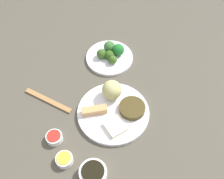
# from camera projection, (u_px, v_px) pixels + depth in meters

# --- Properties ---
(tabletop) EXTENTS (2.20, 2.20, 0.02)m
(tabletop) POSITION_uv_depth(u_px,v_px,m) (113.00, 115.00, 1.11)
(tabletop) COLOR #4E483B
(tabletop) RESTS_ON ground
(main_plate) EXTENTS (0.29, 0.29, 0.02)m
(main_plate) POSITION_uv_depth(u_px,v_px,m) (113.00, 112.00, 1.09)
(main_plate) COLOR white
(main_plate) RESTS_ON tabletop
(rice_scoop) EXTENTS (0.08, 0.08, 0.08)m
(rice_scoop) POSITION_uv_depth(u_px,v_px,m) (112.00, 90.00, 1.10)
(rice_scoop) COLOR tan
(rice_scoop) RESTS_ON main_plate
(spring_roll) EXTENTS (0.09, 0.09, 0.03)m
(spring_roll) POSITION_uv_depth(u_px,v_px,m) (94.00, 110.00, 1.07)
(spring_roll) COLOR tan
(spring_roll) RESTS_ON main_plate
(crab_rangoon_wonton) EXTENTS (0.09, 0.09, 0.02)m
(crab_rangoon_wonton) POSITION_uv_depth(u_px,v_px,m) (115.00, 127.00, 1.04)
(crab_rangoon_wonton) COLOR beige
(crab_rangoon_wonton) RESTS_ON main_plate
(stir_fry_heap) EXTENTS (0.10, 0.10, 0.02)m
(stir_fry_heap) POSITION_uv_depth(u_px,v_px,m) (132.00, 108.00, 1.08)
(stir_fry_heap) COLOR #433616
(stir_fry_heap) RESTS_ON main_plate
(broccoli_plate) EXTENTS (0.22, 0.22, 0.01)m
(broccoli_plate) POSITION_uv_depth(u_px,v_px,m) (109.00, 58.00, 1.27)
(broccoli_plate) COLOR white
(broccoli_plate) RESTS_ON tabletop
(broccoli_floret_0) EXTENTS (0.04, 0.04, 0.04)m
(broccoli_floret_0) POSITION_uv_depth(u_px,v_px,m) (101.00, 54.00, 1.24)
(broccoli_floret_0) COLOR #365C1F
(broccoli_floret_0) RESTS_ON broccoli_plate
(broccoli_floret_1) EXTENTS (0.05, 0.05, 0.05)m
(broccoli_floret_1) POSITION_uv_depth(u_px,v_px,m) (118.00, 50.00, 1.25)
(broccoli_floret_1) COLOR #1E6D28
(broccoli_floret_1) RESTS_ON broccoli_plate
(broccoli_floret_2) EXTENTS (0.04, 0.04, 0.04)m
(broccoli_floret_2) POSITION_uv_depth(u_px,v_px,m) (109.00, 55.00, 1.24)
(broccoli_floret_2) COLOR #355A1B
(broccoli_floret_2) RESTS_ON broccoli_plate
(broccoli_floret_3) EXTENTS (0.05, 0.05, 0.05)m
(broccoli_floret_3) POSITION_uv_depth(u_px,v_px,m) (109.00, 47.00, 1.27)
(broccoli_floret_3) COLOR #386E32
(broccoli_floret_3) RESTS_ON broccoli_plate
(broccoli_floret_4) EXTENTS (0.04, 0.04, 0.04)m
(broccoli_floret_4) POSITION_uv_depth(u_px,v_px,m) (113.00, 60.00, 1.23)
(broccoli_floret_4) COLOR #395F1D
(broccoli_floret_4) RESTS_ON broccoli_plate
(soy_sauce_bowl) EXTENTS (0.10, 0.10, 0.04)m
(soy_sauce_bowl) POSITION_uv_depth(u_px,v_px,m) (93.00, 173.00, 0.93)
(soy_sauce_bowl) COLOR white
(soy_sauce_bowl) RESTS_ON tabletop
(soy_sauce_bowl_liquid) EXTENTS (0.08, 0.08, 0.00)m
(soy_sauce_bowl_liquid) POSITION_uv_depth(u_px,v_px,m) (93.00, 171.00, 0.92)
(soy_sauce_bowl_liquid) COLOR black
(soy_sauce_bowl_liquid) RESTS_ON soy_sauce_bowl
(sauce_ramekin_sweet_and_sour) EXTENTS (0.06, 0.06, 0.03)m
(sauce_ramekin_sweet_and_sour) POSITION_uv_depth(u_px,v_px,m) (54.00, 138.00, 1.02)
(sauce_ramekin_sweet_and_sour) COLOR white
(sauce_ramekin_sweet_and_sour) RESTS_ON tabletop
(sauce_ramekin_sweet_and_sour_liquid) EXTENTS (0.05, 0.05, 0.00)m
(sauce_ramekin_sweet_and_sour_liquid) POSITION_uv_depth(u_px,v_px,m) (54.00, 136.00, 1.01)
(sauce_ramekin_sweet_and_sour_liquid) COLOR red
(sauce_ramekin_sweet_and_sour_liquid) RESTS_ON sauce_ramekin_sweet_and_sour
(sauce_ramekin_hot_mustard) EXTENTS (0.06, 0.06, 0.03)m
(sauce_ramekin_hot_mustard) POSITION_uv_depth(u_px,v_px,m) (64.00, 160.00, 0.97)
(sauce_ramekin_hot_mustard) COLOR white
(sauce_ramekin_hot_mustard) RESTS_ON tabletop
(sauce_ramekin_hot_mustard_liquid) EXTENTS (0.05, 0.05, 0.00)m
(sauce_ramekin_hot_mustard_liquid) POSITION_uv_depth(u_px,v_px,m) (64.00, 158.00, 0.96)
(sauce_ramekin_hot_mustard_liquid) COLOR yellow
(sauce_ramekin_hot_mustard_liquid) RESTS_ON sauce_ramekin_hot_mustard
(chopsticks_pair) EXTENTS (0.05, 0.22, 0.01)m
(chopsticks_pair) POSITION_uv_depth(u_px,v_px,m) (48.00, 100.00, 1.13)
(chopsticks_pair) COLOR #A67646
(chopsticks_pair) RESTS_ON tabletop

